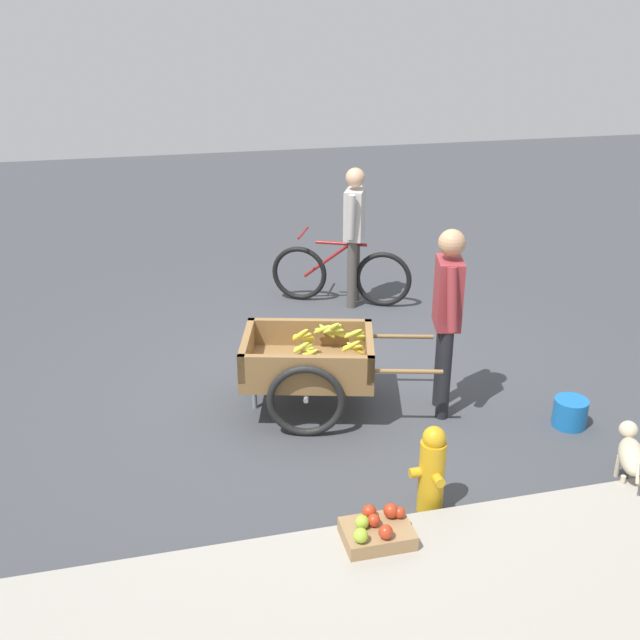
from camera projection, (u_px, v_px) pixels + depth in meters
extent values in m
plane|color=#3D3F44|center=(327.00, 388.00, 6.85)|extent=(24.00, 24.00, 0.00)
cube|color=olive|center=(308.00, 368.00, 6.35)|extent=(1.27, 1.06, 0.10)
cube|color=olive|center=(247.00, 349.00, 6.30)|extent=(0.27, 0.79, 0.24)
cube|color=olive|center=(369.00, 351.00, 6.27)|extent=(0.27, 0.79, 0.24)
cube|color=olive|center=(306.00, 370.00, 5.95)|extent=(1.08, 0.35, 0.24)
cube|color=olive|center=(310.00, 332.00, 6.63)|extent=(1.08, 0.35, 0.24)
torus|color=black|center=(306.00, 401.00, 5.98)|extent=(0.63, 0.23, 0.64)
torus|color=black|center=(310.00, 354.00, 6.79)|extent=(0.63, 0.23, 0.64)
cylinder|color=gray|center=(308.00, 376.00, 6.39)|extent=(0.27, 0.86, 0.04)
cylinder|color=olive|center=(409.00, 371.00, 5.96)|extent=(0.54, 0.18, 0.04)
cylinder|color=olive|center=(402.00, 336.00, 6.59)|extent=(0.54, 0.18, 0.04)
cylinder|color=gray|center=(254.00, 390.00, 6.45)|extent=(0.04, 0.04, 0.35)
ellipsoid|color=gold|center=(306.00, 338.00, 6.41)|extent=(0.18, 0.06, 0.12)
ellipsoid|color=gold|center=(305.00, 337.00, 6.40)|extent=(0.19, 0.06, 0.09)
ellipsoid|color=gold|center=(303.00, 336.00, 6.39)|extent=(0.18, 0.12, 0.04)
ellipsoid|color=gold|center=(302.00, 336.00, 6.38)|extent=(0.19, 0.12, 0.10)
ellipsoid|color=gold|center=(300.00, 335.00, 6.37)|extent=(0.17, 0.11, 0.15)
ellipsoid|color=gold|center=(327.00, 331.00, 6.52)|extent=(0.17, 0.12, 0.15)
ellipsoid|color=gold|center=(324.00, 330.00, 6.51)|extent=(0.18, 0.13, 0.05)
ellipsoid|color=gold|center=(322.00, 330.00, 6.50)|extent=(0.18, 0.11, 0.12)
ellipsoid|color=gold|center=(307.00, 350.00, 6.45)|extent=(0.17, 0.10, 0.15)
ellipsoid|color=gold|center=(305.00, 349.00, 6.44)|extent=(0.18, 0.14, 0.10)
ellipsoid|color=gold|center=(304.00, 349.00, 6.43)|extent=(0.19, 0.10, 0.05)
ellipsoid|color=gold|center=(303.00, 348.00, 6.42)|extent=(0.19, 0.06, 0.10)
ellipsoid|color=gold|center=(302.00, 347.00, 6.41)|extent=(0.18, 0.07, 0.13)
ellipsoid|color=gold|center=(315.00, 356.00, 6.07)|extent=(0.18, 0.10, 0.14)
ellipsoid|color=gold|center=(312.00, 355.00, 6.06)|extent=(0.18, 0.13, 0.04)
ellipsoid|color=gold|center=(309.00, 355.00, 6.05)|extent=(0.17, 0.12, 0.14)
ellipsoid|color=gold|center=(358.00, 337.00, 6.51)|extent=(0.18, 0.05, 0.13)
ellipsoid|color=gold|center=(356.00, 336.00, 6.50)|extent=(0.19, 0.10, 0.10)
ellipsoid|color=gold|center=(355.00, 335.00, 6.49)|extent=(0.18, 0.13, 0.05)
ellipsoid|color=gold|center=(354.00, 335.00, 6.48)|extent=(0.19, 0.10, 0.09)
ellipsoid|color=gold|center=(353.00, 334.00, 6.47)|extent=(0.18, 0.11, 0.13)
ellipsoid|color=gold|center=(337.00, 331.00, 6.51)|extent=(0.18, 0.10, 0.14)
ellipsoid|color=gold|center=(335.00, 330.00, 6.50)|extent=(0.19, 0.07, 0.09)
ellipsoid|color=gold|center=(334.00, 330.00, 6.49)|extent=(0.19, 0.13, 0.05)
ellipsoid|color=gold|center=(333.00, 329.00, 6.48)|extent=(0.19, 0.06, 0.11)
ellipsoid|color=gold|center=(331.00, 328.00, 6.48)|extent=(0.17, 0.12, 0.15)
ellipsoid|color=gold|center=(356.00, 348.00, 6.31)|extent=(0.17, 0.14, 0.13)
ellipsoid|color=gold|center=(354.00, 348.00, 6.30)|extent=(0.19, 0.07, 0.09)
ellipsoid|color=gold|center=(352.00, 347.00, 6.29)|extent=(0.18, 0.13, 0.09)
ellipsoid|color=gold|center=(351.00, 346.00, 6.28)|extent=(0.18, 0.09, 0.14)
ellipsoid|color=gold|center=(316.00, 368.00, 6.10)|extent=(0.19, 0.07, 0.13)
ellipsoid|color=gold|center=(314.00, 367.00, 6.09)|extent=(0.18, 0.07, 0.05)
ellipsoid|color=gold|center=(311.00, 367.00, 6.08)|extent=(0.17, 0.12, 0.13)
cylinder|color=black|center=(444.00, 375.00, 6.22)|extent=(0.11, 0.11, 0.81)
cylinder|color=black|center=(441.00, 363.00, 6.42)|extent=(0.11, 0.11, 0.81)
cube|color=maroon|center=(448.00, 293.00, 6.05)|extent=(0.28, 0.38, 0.57)
sphere|color=tan|center=(452.00, 243.00, 5.88)|extent=(0.22, 0.22, 0.22)
cylinder|color=maroon|center=(452.00, 300.00, 5.84)|extent=(0.08, 0.17, 0.52)
cylinder|color=maroon|center=(445.00, 280.00, 6.24)|extent=(0.08, 0.11, 0.52)
torus|color=black|center=(299.00, 273.00, 8.78)|extent=(0.62, 0.34, 0.66)
torus|color=black|center=(383.00, 279.00, 8.59)|extent=(0.62, 0.34, 0.66)
cylinder|color=maroon|center=(341.00, 244.00, 8.53)|extent=(0.56, 0.29, 0.04)
cylinder|color=maroon|center=(351.00, 259.00, 8.58)|extent=(0.11, 0.08, 0.45)
cylinder|color=maroon|center=(326.00, 261.00, 8.65)|extent=(0.49, 0.26, 0.43)
ellipsoid|color=black|center=(353.00, 237.00, 8.47)|extent=(0.20, 0.08, 0.06)
cylinder|color=maroon|center=(303.00, 233.00, 8.58)|extent=(0.22, 0.43, 0.03)
cylinder|color=#4C4742|center=(352.00, 275.00, 8.53)|extent=(0.11, 0.11, 0.80)
cylinder|color=#4C4742|center=(355.00, 269.00, 8.73)|extent=(0.11, 0.11, 0.80)
cube|color=#B7B2AD|center=(355.00, 215.00, 8.37)|extent=(0.33, 0.39, 0.57)
sphere|color=tan|center=(355.00, 177.00, 8.20)|extent=(0.22, 0.22, 0.22)
cylinder|color=#B7B2AD|center=(351.00, 217.00, 8.16)|extent=(0.08, 0.12, 0.51)
cylinder|color=#B7B2AD|center=(358.00, 207.00, 8.55)|extent=(0.08, 0.14, 0.51)
ellipsoid|color=beige|center=(632.00, 456.00, 5.34)|extent=(0.37, 0.47, 0.18)
sphere|color=beige|center=(628.00, 430.00, 5.56)|extent=(0.14, 0.14, 0.14)
cylinder|color=beige|center=(638.00, 474.00, 5.08)|extent=(0.07, 0.11, 0.12)
cylinder|color=beige|center=(618.00, 466.00, 5.54)|extent=(0.04, 0.04, 0.18)
cylinder|color=beige|center=(633.00, 468.00, 5.52)|extent=(0.04, 0.04, 0.18)
cylinder|color=beige|center=(622.00, 487.00, 5.31)|extent=(0.04, 0.04, 0.18)
cylinder|color=beige|center=(638.00, 489.00, 5.28)|extent=(0.04, 0.04, 0.18)
cylinder|color=gold|center=(431.00, 477.00, 5.10)|extent=(0.18, 0.18, 0.55)
sphere|color=gold|center=(434.00, 438.00, 4.98)|extent=(0.16, 0.16, 0.16)
cylinder|color=gold|center=(417.00, 472.00, 5.06)|extent=(0.10, 0.07, 0.07)
cylinder|color=gold|center=(438.00, 479.00, 4.98)|extent=(0.07, 0.10, 0.07)
cylinder|color=#1966B2|center=(570.00, 413.00, 6.21)|extent=(0.28, 0.28, 0.24)
cube|color=#99754C|center=(377.00, 541.00, 4.74)|extent=(0.44, 0.32, 0.22)
sphere|color=#B23319|center=(386.00, 532.00, 4.59)|extent=(0.09, 0.09, 0.09)
sphere|color=#99BF33|center=(362.00, 522.00, 4.67)|extent=(0.09, 0.09, 0.09)
sphere|color=#B23319|center=(391.00, 511.00, 4.77)|extent=(0.10, 0.10, 0.10)
sphere|color=#B23319|center=(374.00, 520.00, 4.70)|extent=(0.08, 0.08, 0.08)
sphere|color=#99BF33|center=(361.00, 535.00, 4.55)|extent=(0.09, 0.09, 0.09)
sphere|color=#B23319|center=(400.00, 512.00, 4.77)|extent=(0.08, 0.08, 0.08)
sphere|color=#B23319|center=(369.00, 511.00, 4.77)|extent=(0.09, 0.09, 0.09)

